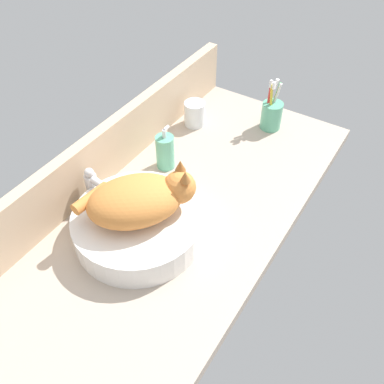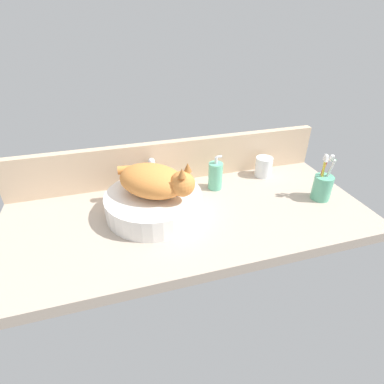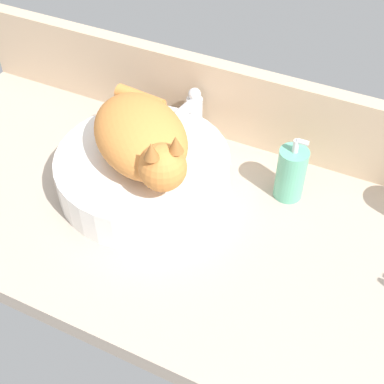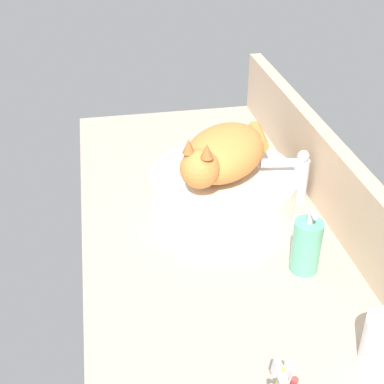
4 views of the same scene
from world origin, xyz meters
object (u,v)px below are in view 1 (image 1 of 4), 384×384
faucet (94,187)px  sink_basin (138,225)px  toothbrush_cup (271,114)px  soap_dispenser (165,152)px  cat (140,199)px  water_glass (195,115)px

faucet → sink_basin: bearing=-98.5°
toothbrush_cup → soap_dispenser: bearing=152.6°
sink_basin → cat: (1.09, -0.83, 9.75)cm
cat → water_glass: cat is taller
faucet → cat: bearing=-94.7°
soap_dispenser → sink_basin: bearing=-159.4°
cat → soap_dispenser: size_ratio=2.02×
sink_basin → cat: 9.85cm
cat → toothbrush_cup: cat is taller
faucet → toothbrush_cup: toothbrush_cup is taller
soap_dispenser → water_glass: 25.33cm
sink_basin → faucet: (2.60, 17.39, 3.31)cm
sink_basin → soap_dispenser: soap_dispenser is taller
faucet → water_glass: 50.34cm
toothbrush_cup → cat: bearing=172.7°
soap_dispenser → water_glass: (24.85, 4.50, -2.01)cm
cat → soap_dispenser: 30.15cm
faucet → soap_dispenser: soap_dispenser is taller
faucet → toothbrush_cup: size_ratio=0.73×
cat → faucet: size_ratio=2.21×
cat → toothbrush_cup: 65.57cm
sink_basin → toothbrush_cup: bearing=-7.9°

